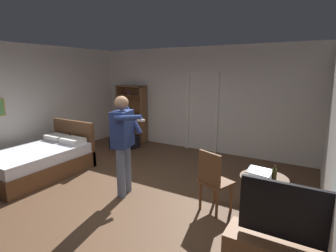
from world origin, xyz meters
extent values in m
plane|color=brown|center=(0.00, 0.00, 0.00)|extent=(7.14, 7.14, 0.00)
cube|color=silver|center=(0.00, 3.31, 1.39)|extent=(6.40, 0.12, 2.79)
cube|color=silver|center=(-3.14, 0.00, 1.39)|extent=(0.12, 6.73, 2.79)
cube|color=white|center=(-0.25, 3.23, 1.02)|extent=(0.08, 0.08, 2.05)
cube|color=white|center=(0.60, 3.23, 1.02)|extent=(0.08, 0.08, 2.05)
cube|color=white|center=(0.18, 3.23, 2.09)|extent=(0.93, 0.08, 0.08)
cube|color=brown|center=(-2.08, -0.15, 0.17)|extent=(1.30, 2.00, 0.35)
cube|color=white|center=(-2.08, -0.15, 0.46)|extent=(1.24, 1.94, 0.22)
cube|color=brown|center=(-2.08, 0.81, 0.51)|extent=(1.30, 0.08, 1.02)
cube|color=white|center=(-2.37, 0.55, 0.63)|extent=(0.50, 0.34, 0.12)
cube|color=white|center=(-1.80, 0.55, 0.63)|extent=(0.50, 0.34, 0.12)
cube|color=brown|center=(-2.53, 3.05, 0.86)|extent=(0.06, 0.32, 1.72)
cube|color=brown|center=(-1.63, 3.05, 0.86)|extent=(0.06, 0.32, 1.72)
cube|color=brown|center=(-2.08, 3.05, 1.70)|extent=(0.96, 0.32, 0.04)
cube|color=brown|center=(-2.08, 3.20, 0.86)|extent=(0.96, 0.02, 1.72)
cube|color=brown|center=(-2.08, 3.05, 0.29)|extent=(0.90, 0.32, 0.03)
cylinder|color=#AC398B|center=(-1.91, 3.05, 0.35)|extent=(0.06, 0.06, 0.10)
cube|color=brown|center=(-2.08, 3.05, 0.86)|extent=(0.90, 0.32, 0.03)
cylinder|color=#9CBF36|center=(-2.08, 3.05, 0.92)|extent=(0.05, 0.05, 0.08)
cube|color=brown|center=(-2.08, 3.05, 1.43)|extent=(0.90, 0.32, 0.03)
cylinder|color=purple|center=(-2.20, 3.05, 1.49)|extent=(0.05, 0.05, 0.09)
cube|color=black|center=(2.78, -0.79, 0.90)|extent=(0.95, 0.05, 0.55)
cube|color=teal|center=(2.78, -0.76, 0.90)|extent=(0.89, 0.01, 0.49)
cylinder|color=#4C331E|center=(2.32, 0.43, 0.33)|extent=(0.08, 0.08, 0.67)
cylinder|color=#4C331E|center=(2.32, 0.43, 0.01)|extent=(0.40, 0.40, 0.03)
cylinder|color=#4C331E|center=(2.32, 0.43, 0.68)|extent=(0.66, 0.66, 0.03)
cube|color=black|center=(2.29, 0.43, 0.71)|extent=(0.35, 0.26, 0.02)
cube|color=black|center=(2.28, 0.31, 0.82)|extent=(0.35, 0.24, 0.07)
cube|color=navy|center=(2.28, 0.31, 0.82)|extent=(0.31, 0.21, 0.05)
cylinder|color=#302D12|center=(2.46, 0.35, 0.79)|extent=(0.06, 0.06, 0.18)
cylinder|color=#302D12|center=(2.46, 0.35, 0.90)|extent=(0.03, 0.03, 0.05)
cylinder|color=brown|center=(1.85, 0.51, 0.23)|extent=(0.04, 0.04, 0.45)
cylinder|color=brown|center=(1.54, 0.63, 0.23)|extent=(0.04, 0.04, 0.45)
cylinder|color=brown|center=(1.73, 0.19, 0.23)|extent=(0.04, 0.04, 0.45)
cylinder|color=brown|center=(1.41, 0.31, 0.23)|extent=(0.04, 0.04, 0.45)
cube|color=brown|center=(1.63, 0.41, 0.47)|extent=(0.54, 0.54, 0.04)
cube|color=brown|center=(1.57, 0.25, 0.74)|extent=(0.41, 0.19, 0.50)
cylinder|color=slate|center=(0.00, 0.23, 0.44)|extent=(0.15, 0.15, 0.88)
cylinder|color=slate|center=(0.06, 0.00, 0.44)|extent=(0.15, 0.15, 0.88)
cube|color=navy|center=(0.03, 0.12, 1.20)|extent=(0.36, 0.48, 0.63)
sphere|color=#936B4C|center=(0.03, 0.12, 1.64)|extent=(0.24, 0.24, 0.24)
cylinder|color=navy|center=(0.06, 0.37, 1.31)|extent=(0.35, 0.17, 0.50)
cylinder|color=navy|center=(0.31, -0.06, 1.44)|extent=(0.47, 0.20, 0.13)
cube|color=white|center=(0.54, -0.03, 1.42)|extent=(0.13, 0.06, 0.04)
cube|color=black|center=(-1.75, 2.46, 0.17)|extent=(0.61, 0.33, 0.34)
cube|color=black|center=(-1.78, 2.15, 0.16)|extent=(0.57, 0.39, 0.33)
camera|label=1|loc=(2.87, -3.19, 2.18)|focal=27.57mm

